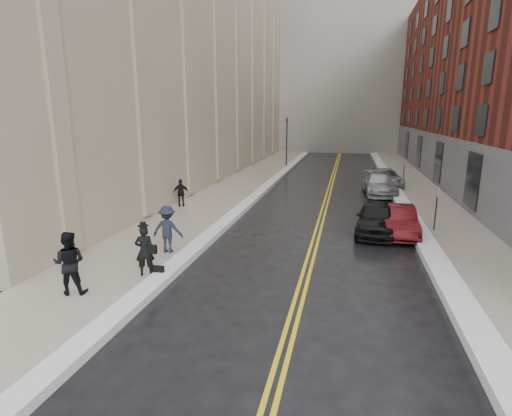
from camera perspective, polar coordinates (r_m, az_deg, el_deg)
The scene contains 19 objects.
ground at distance 13.46m, azimuth -4.43°, elevation -11.00°, with size 160.00×160.00×0.00m, color black.
sidewalk_left at distance 29.40m, azimuth -3.52°, elevation 2.55°, with size 4.00×64.00×0.15m, color gray.
sidewalk_right at distance 28.71m, azimuth 23.30°, elevation 1.22°, with size 3.00×64.00×0.15m, color gray.
lane_stripe_a at distance 28.27m, azimuth 9.99°, elevation 1.79°, with size 0.12×64.00×0.01m, color gold.
lane_stripe_b at distance 28.26m, azimuth 10.48°, elevation 1.76°, with size 0.12×64.00×0.01m, color gold.
snow_ridge_left at distance 28.83m, azimuth 0.87°, elevation 2.47°, with size 0.70×60.80×0.26m, color white.
snow_ridge_right at distance 28.41m, azimuth 19.65°, elevation 1.57°, with size 0.85×60.80×0.30m, color white.
tower_far_right at distance 80.08m, azimuth 22.11°, elevation 24.22°, with size 22.00×18.00×44.00m, color slate.
traffic_signal at distance 42.24m, azimuth 4.42°, elevation 9.90°, with size 0.18×0.15×5.20m.
parking_sign_near at distance 20.55m, azimuth 24.36°, elevation 0.36°, with size 0.06×0.35×2.23m.
parking_sign_far at distance 32.23m, azimuth 20.38°, elevation 5.00°, with size 0.06×0.35×2.23m.
car_black at distance 19.64m, azimuth 16.85°, elevation -1.37°, with size 1.79×4.44×1.51m, color black.
car_maroon at distance 19.75m, azimuth 19.64°, elevation -1.72°, with size 1.45×4.16×1.37m, color #4B0D10.
car_silver_near at distance 29.41m, azimuth 17.19°, elevation 3.28°, with size 2.05×5.05×1.47m, color #979A9E.
car_silver_far at distance 32.56m, azimuth 17.95°, elevation 4.09°, with size 2.33×5.04×1.40m, color #A0A3A8.
pedestrian_main at distance 14.07m, azimuth -15.62°, elevation -5.91°, with size 0.64×0.42×1.74m, color black.
pedestrian_a at distance 13.45m, azimuth -25.13°, elevation -7.10°, with size 0.95×0.74×1.96m, color black.
pedestrian_b at distance 16.16m, azimuth -12.52°, elevation -2.97°, with size 1.22×0.70×1.89m, color black.
pedestrian_c at distance 24.11m, azimuth -10.64°, elevation 2.13°, with size 0.96×0.40×1.64m, color black.
Camera 1 is at (3.75, -11.69, 5.52)m, focal length 28.00 mm.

